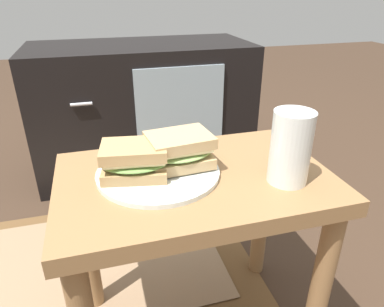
{
  "coord_description": "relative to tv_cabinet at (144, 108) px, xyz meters",
  "views": [
    {
      "loc": [
        -0.18,
        -0.6,
        0.82
      ],
      "look_at": [
        -0.01,
        0.0,
        0.51
      ],
      "focal_mm": 32.57,
      "sensor_mm": 36.0,
      "label": 1
    }
  ],
  "objects": [
    {
      "name": "beer_glass",
      "position": [
        0.14,
        -1.02,
        0.24
      ],
      "size": [
        0.08,
        0.08,
        0.15
      ],
      "color": "silver",
      "rests_on": "side_table"
    },
    {
      "name": "sandwich_front",
      "position": [
        -0.15,
        -0.93,
        0.21
      ],
      "size": [
        0.15,
        0.12,
        0.07
      ],
      "color": "tan",
      "rests_on": "plate"
    },
    {
      "name": "tv_cabinet",
      "position": [
        0.0,
        0.0,
        0.0
      ],
      "size": [
        0.96,
        0.46,
        0.58
      ],
      "color": "black",
      "rests_on": "ground"
    },
    {
      "name": "sandwich_back",
      "position": [
        -0.05,
        -0.92,
        0.22
      ],
      "size": [
        0.15,
        0.11,
        0.07
      ],
      "color": "tan",
      "rests_on": "plate"
    },
    {
      "name": "plate",
      "position": [
        -0.1,
        -0.93,
        0.17
      ],
      "size": [
        0.25,
        0.25,
        0.01
      ],
      "primitive_type": "cylinder",
      "color": "silver",
      "rests_on": "side_table"
    },
    {
      "name": "area_rug",
      "position": [
        -0.3,
        -0.64,
        -0.29
      ],
      "size": [
        1.04,
        0.63,
        0.01
      ],
      "color": "brown",
      "rests_on": "ground"
    },
    {
      "name": "side_table",
      "position": [
        -0.03,
        -0.95,
        0.08
      ],
      "size": [
        0.56,
        0.36,
        0.46
      ],
      "color": "olive",
      "rests_on": "ground"
    }
  ]
}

